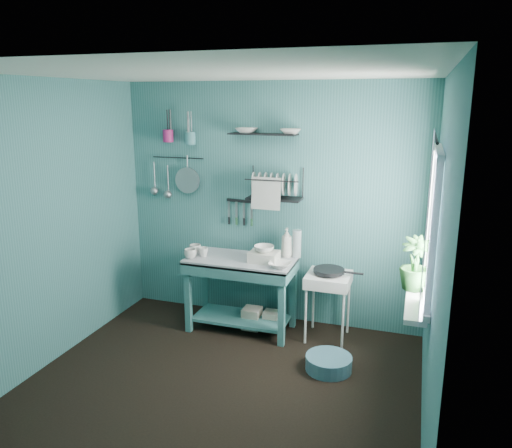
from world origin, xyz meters
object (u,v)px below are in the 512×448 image
(mug_left, at_px, (190,254))
(utensil_cup_magenta, at_px, (168,136))
(water_bottle, at_px, (297,244))
(hotplate_stand, at_px, (328,306))
(mug_mid, at_px, (204,252))
(frying_pan, at_px, (329,270))
(mug_right, at_px, (195,249))
(storage_tin_large, at_px, (252,318))
(colander, at_px, (187,180))
(potted_plant, at_px, (415,264))
(storage_tin_small, at_px, (271,320))
(utensil_cup_teal, at_px, (190,138))
(wash_tub, at_px, (264,257))
(work_counter, at_px, (241,294))
(dish_rack, at_px, (275,184))
(floor_basin, at_px, (329,363))
(soap_bottle, at_px, (287,242))

(mug_left, distance_m, utensil_cup_magenta, 1.31)
(water_bottle, relative_size, hotplate_stand, 0.42)
(mug_mid, relative_size, frying_pan, 0.33)
(frying_pan, bearing_deg, mug_right, -176.70)
(mug_mid, height_order, storage_tin_large, mug_mid)
(mug_right, height_order, colander, colander)
(utensil_cup_magenta, distance_m, potted_plant, 2.87)
(mug_right, height_order, hotplate_stand, mug_right)
(potted_plant, height_order, storage_tin_small, potted_plant)
(mug_left, xyz_separation_m, mug_mid, (0.10, 0.10, -0.00))
(storage_tin_large, distance_m, storage_tin_small, 0.20)
(storage_tin_large, bearing_deg, utensil_cup_teal, 160.58)
(utensil_cup_magenta, relative_size, storage_tin_small, 0.65)
(wash_tub, xyz_separation_m, storage_tin_large, (-0.15, 0.07, -0.71))
(work_counter, relative_size, potted_plant, 2.50)
(wash_tub, bearing_deg, potted_plant, -18.72)
(water_bottle, xyz_separation_m, hotplate_stand, (0.36, -0.14, -0.57))
(mug_right, height_order, water_bottle, water_bottle)
(storage_tin_large, bearing_deg, dish_rack, 53.13)
(utensil_cup_magenta, xyz_separation_m, storage_tin_small, (1.23, -0.24, -1.84))
(storage_tin_large, relative_size, floor_basin, 0.54)
(utensil_cup_magenta, distance_m, storage_tin_large, 2.12)
(wash_tub, xyz_separation_m, hotplate_stand, (0.63, 0.10, -0.48))
(frying_pan, bearing_deg, mug_mid, -173.67)
(utensil_cup_magenta, relative_size, potted_plant, 0.30)
(soap_bottle, distance_m, frying_pan, 0.52)
(utensil_cup_teal, bearing_deg, mug_mid, -52.55)
(potted_plant, bearing_deg, storage_tin_large, 160.65)
(mug_left, distance_m, wash_tub, 0.74)
(mug_mid, height_order, soap_bottle, soap_bottle)
(work_counter, xyz_separation_m, storage_tin_small, (0.30, 0.08, -0.28))
(floor_basin, bearing_deg, potted_plant, 2.23)
(work_counter, distance_m, storage_tin_small, 0.42)
(wash_tub, xyz_separation_m, storage_tin_small, (0.05, 0.10, -0.72))
(work_counter, bearing_deg, mug_left, -165.91)
(frying_pan, distance_m, utensil_cup_magenta, 2.20)
(dish_rack, relative_size, storage_tin_small, 2.75)
(hotplate_stand, bearing_deg, wash_tub, -161.54)
(dish_rack, bearing_deg, storage_tin_large, -127.14)
(soap_bottle, xyz_separation_m, utensil_cup_magenta, (-1.35, 0.12, 1.02))
(mug_left, height_order, potted_plant, potted_plant)
(work_counter, relative_size, water_bottle, 3.86)
(storage_tin_small, xyz_separation_m, floor_basin, (0.71, -0.60, -0.04))
(mug_mid, bearing_deg, frying_pan, 6.33)
(frying_pan, distance_m, potted_plant, 1.03)
(mug_right, bearing_deg, soap_bottle, 12.26)
(work_counter, relative_size, dish_rack, 1.97)
(hotplate_stand, relative_size, floor_basin, 1.65)
(work_counter, distance_m, mug_right, 0.66)
(mug_left, xyz_separation_m, floor_basin, (1.49, -0.36, -0.75))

